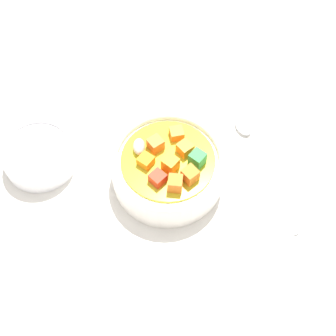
{
  "coord_description": "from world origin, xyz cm",
  "views": [
    {
      "loc": [
        -6.23,
        -28.45,
        51.6
      ],
      "look_at": [
        0.0,
        0.0,
        2.71
      ],
      "focal_mm": 46.06,
      "sensor_mm": 36.0,
      "label": 1
    }
  ],
  "objects": [
    {
      "name": "side_bowl_small",
      "position": [
        -16.7,
        6.27,
        2.08
      ],
      "size": [
        10.04,
        10.04,
        4.03
      ],
      "color": "white",
      "rests_on": "ground_plane"
    },
    {
      "name": "spoon",
      "position": [
        13.1,
        0.87,
        0.47
      ],
      "size": [
        3.18,
        19.45,
        1.09
      ],
      "rotation": [
        0.0,
        0.0,
        1.66
      ],
      "color": "silver",
      "rests_on": "ground_plane"
    },
    {
      "name": "soup_bowl_main",
      "position": [
        0.01,
        -0.02,
        2.96
      ],
      "size": [
        15.2,
        15.2,
        6.94
      ],
      "color": "white",
      "rests_on": "ground_plane"
    },
    {
      "name": "ground_plane",
      "position": [
        0.0,
        0.0,
        -1.0
      ],
      "size": [
        140.0,
        140.0,
        2.0
      ],
      "primitive_type": "cube",
      "color": "silver"
    }
  ]
}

